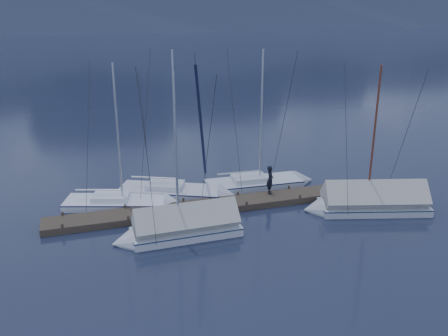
{
  "coord_description": "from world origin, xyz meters",
  "views": [
    {
      "loc": [
        -6.7,
        -19.71,
        9.98
      ],
      "look_at": [
        0.0,
        2.0,
        2.2
      ],
      "focal_mm": 38.0,
      "sensor_mm": 36.0,
      "label": 1
    }
  ],
  "objects_px": {
    "sailboat_open_right": "(267,183)",
    "sailboat_covered_near": "(364,203)",
    "sailboat_open_left": "(131,204)",
    "sailboat_covered_far": "(176,229)",
    "person": "(270,180)",
    "sailboat_open_mid": "(185,193)"
  },
  "relations": [
    {
      "from": "sailboat_open_right",
      "to": "sailboat_covered_near",
      "type": "xyz_separation_m",
      "value": [
        3.38,
        -4.85,
        0.26
      ]
    },
    {
      "from": "sailboat_open_left",
      "to": "sailboat_open_right",
      "type": "relative_size",
      "value": 0.95
    },
    {
      "from": "sailboat_open_right",
      "to": "sailboat_covered_far",
      "type": "distance_m",
      "value": 8.07
    },
    {
      "from": "sailboat_open_left",
      "to": "sailboat_covered_near",
      "type": "relative_size",
      "value": 0.99
    },
    {
      "from": "sailboat_open_right",
      "to": "sailboat_covered_far",
      "type": "relative_size",
      "value": 1.05
    },
    {
      "from": "person",
      "to": "sailboat_covered_far",
      "type": "bearing_deg",
      "value": 134.68
    },
    {
      "from": "sailboat_covered_near",
      "to": "person",
      "type": "height_order",
      "value": "sailboat_covered_near"
    },
    {
      "from": "sailboat_covered_far",
      "to": "person",
      "type": "height_order",
      "value": "sailboat_covered_far"
    },
    {
      "from": "sailboat_open_left",
      "to": "person",
      "type": "distance_m",
      "value": 7.5
    },
    {
      "from": "sailboat_open_right",
      "to": "sailboat_covered_far",
      "type": "bearing_deg",
      "value": -142.8
    },
    {
      "from": "sailboat_open_mid",
      "to": "person",
      "type": "height_order",
      "value": "sailboat_open_mid"
    },
    {
      "from": "sailboat_open_left",
      "to": "person",
      "type": "height_order",
      "value": "sailboat_open_left"
    },
    {
      "from": "sailboat_covered_near",
      "to": "sailboat_covered_far",
      "type": "distance_m",
      "value": 9.81
    },
    {
      "from": "person",
      "to": "sailboat_open_right",
      "type": "bearing_deg",
      "value": -0.5
    },
    {
      "from": "sailboat_open_right",
      "to": "sailboat_open_mid",
      "type": "bearing_deg",
      "value": -178.47
    },
    {
      "from": "person",
      "to": "sailboat_open_left",
      "type": "bearing_deg",
      "value": 98.33
    },
    {
      "from": "sailboat_open_right",
      "to": "sailboat_covered_far",
      "type": "xyz_separation_m",
      "value": [
        -6.43,
        -4.88,
        0.25
      ]
    },
    {
      "from": "sailboat_open_right",
      "to": "person",
      "type": "height_order",
      "value": "sailboat_open_right"
    },
    {
      "from": "sailboat_covered_near",
      "to": "sailboat_covered_far",
      "type": "bearing_deg",
      "value": -179.85
    },
    {
      "from": "sailboat_open_left",
      "to": "sailboat_covered_far",
      "type": "bearing_deg",
      "value": -69.6
    },
    {
      "from": "sailboat_covered_near",
      "to": "person",
      "type": "bearing_deg",
      "value": 143.92
    },
    {
      "from": "sailboat_open_mid",
      "to": "sailboat_open_left",
      "type": "bearing_deg",
      "value": -169.05
    }
  ]
}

